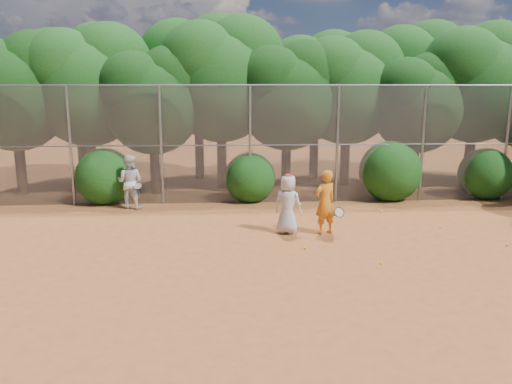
{
  "coord_description": "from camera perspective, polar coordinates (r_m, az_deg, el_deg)",
  "views": [
    {
      "loc": [
        -1.77,
        -10.9,
        3.91
      ],
      "look_at": [
        -1.0,
        2.5,
        1.1
      ],
      "focal_mm": 35.0,
      "sensor_mm": 36.0,
      "label": 1
    }
  ],
  "objects": [
    {
      "name": "bush_3",
      "position": [
        19.76,
        24.75,
        2.12
      ],
      "size": [
        1.9,
        1.9,
        1.9
      ],
      "primitive_type": "sphere",
      "color": "#114010",
      "rests_on": "ground"
    },
    {
      "name": "tree_1",
      "position": [
        20.12,
        -18.6,
        11.94
      ],
      "size": [
        4.64,
        4.03,
        6.35
      ],
      "color": "black",
      "rests_on": "ground"
    },
    {
      "name": "tree_10",
      "position": [
        21.99,
        -6.51,
        13.62
      ],
      "size": [
        5.15,
        4.48,
        7.06
      ],
      "color": "black",
      "rests_on": "ground"
    },
    {
      "name": "tree_5",
      "position": [
        20.52,
        10.55,
        12.01
      ],
      "size": [
        4.51,
        3.92,
        6.17
      ],
      "color": "black",
      "rests_on": "ground"
    },
    {
      "name": "player_white",
      "position": [
        16.89,
        -14.22,
        1.13
      ],
      "size": [
        0.98,
        0.88,
        1.77
      ],
      "rotation": [
        0.0,
        0.0,
        2.92
      ],
      "color": "silver",
      "rests_on": "ground"
    },
    {
      "name": "tree_11",
      "position": [
        21.88,
        6.95,
        12.4
      ],
      "size": [
        4.64,
        4.03,
        6.35
      ],
      "color": "black",
      "rests_on": "ground"
    },
    {
      "name": "tree_4",
      "position": [
        19.28,
        3.7,
        11.34
      ],
      "size": [
        4.19,
        3.64,
        5.73
      ],
      "color": "black",
      "rests_on": "ground"
    },
    {
      "name": "ball_3",
      "position": [
        12.45,
        5.61,
        -6.37
      ],
      "size": [
        0.07,
        0.07,
        0.07
      ],
      "primitive_type": "sphere",
      "color": "yellow",
      "rests_on": "ground"
    },
    {
      "name": "bush_1",
      "position": [
        17.48,
        -0.72,
        1.9
      ],
      "size": [
        1.8,
        1.8,
        1.8
      ],
      "primitive_type": "sphere",
      "color": "#114010",
      "rests_on": "ground"
    },
    {
      "name": "bush_2",
      "position": [
        18.36,
        15.09,
        2.61
      ],
      "size": [
        2.2,
        2.2,
        2.2
      ],
      "primitive_type": "sphere",
      "color": "#114010",
      "rests_on": "ground"
    },
    {
      "name": "tree_12",
      "position": [
        23.67,
        17.78,
        12.73
      ],
      "size": [
        5.02,
        4.37,
        6.88
      ],
      "color": "black",
      "rests_on": "ground"
    },
    {
      "name": "ball_1",
      "position": [
        11.72,
        14.15,
        -7.86
      ],
      "size": [
        0.07,
        0.07,
        0.07
      ],
      "primitive_type": "sphere",
      "color": "yellow",
      "rests_on": "ground"
    },
    {
      "name": "tree_3",
      "position": [
        19.75,
        -3.88,
        13.2
      ],
      "size": [
        4.89,
        4.26,
        6.7
      ],
      "color": "black",
      "rests_on": "ground"
    },
    {
      "name": "ball_0",
      "position": [
        15.14,
        20.34,
        -3.76
      ],
      "size": [
        0.07,
        0.07,
        0.07
      ],
      "primitive_type": "sphere",
      "color": "yellow",
      "rests_on": "ground"
    },
    {
      "name": "fence_back",
      "position": [
        17.08,
        2.29,
        5.57
      ],
      "size": [
        20.05,
        0.09,
        4.03
      ],
      "color": "gray",
      "rests_on": "ground"
    },
    {
      "name": "tree_9",
      "position": [
        22.6,
        -19.59,
        12.24
      ],
      "size": [
        4.83,
        4.2,
        6.62
      ],
      "color": "black",
      "rests_on": "ground"
    },
    {
      "name": "tree_7",
      "position": [
        21.88,
        23.95,
        11.8
      ],
      "size": [
        4.77,
        4.14,
        6.53
      ],
      "color": "black",
      "rests_on": "ground"
    },
    {
      "name": "ground",
      "position": [
        11.71,
        5.65,
        -7.73
      ],
      "size": [
        80.0,
        80.0,
        0.0
      ],
      "primitive_type": "plane",
      "color": "#984E22",
      "rests_on": "ground"
    },
    {
      "name": "bush_0",
      "position": [
        17.95,
        -16.88,
        1.98
      ],
      "size": [
        2.0,
        2.0,
        2.0
      ],
      "primitive_type": "sphere",
      "color": "#114010",
      "rests_on": "ground"
    },
    {
      "name": "ball_4",
      "position": [
        16.46,
        14.12,
        -2.16
      ],
      "size": [
        0.07,
        0.07,
        0.07
      ],
      "primitive_type": "sphere",
      "color": "yellow",
      "rests_on": "ground"
    },
    {
      "name": "tree_6",
      "position": [
        20.31,
        18.12,
        10.0
      ],
      "size": [
        3.86,
        3.36,
        5.29
      ],
      "color": "black",
      "rests_on": "ground"
    },
    {
      "name": "tree_2",
      "position": [
        18.93,
        -11.63,
        10.6
      ],
      "size": [
        3.99,
        3.47,
        5.47
      ],
      "color": "black",
      "rests_on": "ground"
    },
    {
      "name": "player_teen",
      "position": [
        13.55,
        3.66,
        -1.38
      ],
      "size": [
        0.95,
        0.85,
        1.65
      ],
      "rotation": [
        0.0,
        0.0,
        2.61
      ],
      "color": "silver",
      "rests_on": "ground"
    },
    {
      "name": "ball_2",
      "position": [
        14.1,
        26.77,
        -5.44
      ],
      "size": [
        0.07,
        0.07,
        0.07
      ],
      "primitive_type": "sphere",
      "color": "yellow",
      "rests_on": "ground"
    },
    {
      "name": "player_yellow",
      "position": [
        13.58,
        7.91,
        -1.18
      ],
      "size": [
        0.9,
        0.66,
        1.76
      ],
      "rotation": [
        0.0,
        0.0,
        3.59
      ],
      "color": "orange",
      "rests_on": "ground"
    },
    {
      "name": "tree_0",
      "position": [
        20.43,
        -25.83,
        10.73
      ],
      "size": [
        4.38,
        3.81,
        6.0
      ],
      "color": "black",
      "rests_on": "ground"
    }
  ]
}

